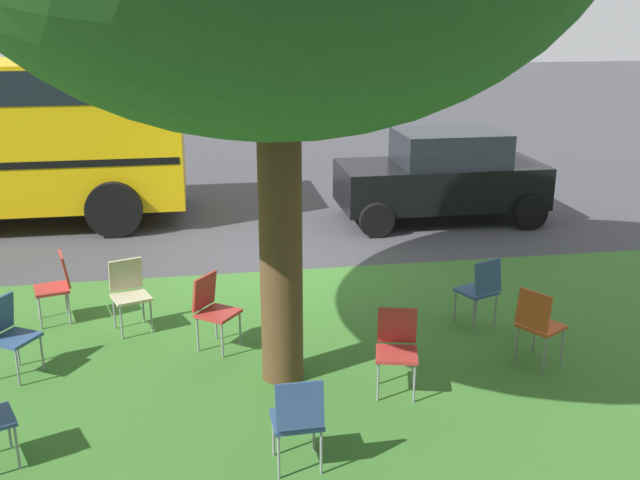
{
  "coord_description": "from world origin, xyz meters",
  "views": [
    {
      "loc": [
        0.87,
        10.5,
        3.79
      ],
      "look_at": [
        -0.65,
        1.49,
        0.87
      ],
      "focal_mm": 41.16,
      "sensor_mm": 36.0,
      "label": 1
    }
  ],
  "objects_px": {
    "parked_car": "(442,175)",
    "chair_6": "(129,289)",
    "chair_3": "(538,321)",
    "chair_5": "(213,306)",
    "chair_1": "(397,344)",
    "chair_7": "(9,330)",
    "chair_0": "(298,416)",
    "chair_2": "(481,287)",
    "chair_4": "(57,282)"
  },
  "relations": [
    {
      "from": "chair_2",
      "to": "chair_6",
      "type": "xyz_separation_m",
      "value": [
        4.24,
        -0.63,
        0.0
      ]
    },
    {
      "from": "chair_5",
      "to": "chair_7",
      "type": "height_order",
      "value": "same"
    },
    {
      "from": "chair_1",
      "to": "parked_car",
      "type": "height_order",
      "value": "parked_car"
    },
    {
      "from": "chair_4",
      "to": "chair_6",
      "type": "xyz_separation_m",
      "value": [
        -0.9,
        0.4,
        0.0
      ]
    },
    {
      "from": "chair_0",
      "to": "chair_7",
      "type": "distance_m",
      "value": 3.55
    },
    {
      "from": "chair_3",
      "to": "chair_5",
      "type": "height_order",
      "value": "same"
    },
    {
      "from": "chair_5",
      "to": "chair_7",
      "type": "bearing_deg",
      "value": 8.33
    },
    {
      "from": "chair_1",
      "to": "chair_2",
      "type": "bearing_deg",
      "value": -136.25
    },
    {
      "from": "chair_4",
      "to": "parked_car",
      "type": "height_order",
      "value": "parked_car"
    },
    {
      "from": "chair_5",
      "to": "parked_car",
      "type": "relative_size",
      "value": 0.24
    },
    {
      "from": "chair_2",
      "to": "chair_5",
      "type": "bearing_deg",
      "value": 1.02
    },
    {
      "from": "chair_3",
      "to": "chair_6",
      "type": "relative_size",
      "value": 1.0
    },
    {
      "from": "chair_4",
      "to": "chair_2",
      "type": "bearing_deg",
      "value": 168.71
    },
    {
      "from": "chair_0",
      "to": "chair_6",
      "type": "distance_m",
      "value": 3.59
    },
    {
      "from": "parked_car",
      "to": "chair_7",
      "type": "bearing_deg",
      "value": 37.97
    },
    {
      "from": "chair_3",
      "to": "chair_7",
      "type": "relative_size",
      "value": 1.0
    },
    {
      "from": "chair_5",
      "to": "parked_car",
      "type": "height_order",
      "value": "parked_car"
    },
    {
      "from": "chair_3",
      "to": "chair_7",
      "type": "distance_m",
      "value": 5.68
    },
    {
      "from": "parked_car",
      "to": "chair_6",
      "type": "bearing_deg",
      "value": 37.36
    },
    {
      "from": "chair_0",
      "to": "chair_6",
      "type": "xyz_separation_m",
      "value": [
        1.62,
        -3.2,
        0.0
      ]
    },
    {
      "from": "chair_5",
      "to": "chair_1",
      "type": "bearing_deg",
      "value": 144.04
    },
    {
      "from": "chair_3",
      "to": "chair_5",
      "type": "xyz_separation_m",
      "value": [
        3.48,
        -1.02,
        0.0
      ]
    },
    {
      "from": "chair_3",
      "to": "chair_5",
      "type": "distance_m",
      "value": 3.63
    },
    {
      "from": "chair_7",
      "to": "parked_car",
      "type": "bearing_deg",
      "value": -142.03
    },
    {
      "from": "chair_1",
      "to": "chair_3",
      "type": "bearing_deg",
      "value": -169.95
    },
    {
      "from": "chair_1",
      "to": "chair_2",
      "type": "relative_size",
      "value": 1.0
    },
    {
      "from": "chair_1",
      "to": "chair_2",
      "type": "distance_m",
      "value": 1.99
    },
    {
      "from": "chair_3",
      "to": "chair_6",
      "type": "distance_m",
      "value": 4.78
    },
    {
      "from": "chair_2",
      "to": "chair_4",
      "type": "distance_m",
      "value": 5.24
    },
    {
      "from": "chair_0",
      "to": "chair_5",
      "type": "relative_size",
      "value": 1.0
    },
    {
      "from": "chair_3",
      "to": "parked_car",
      "type": "height_order",
      "value": "parked_car"
    },
    {
      "from": "chair_1",
      "to": "chair_6",
      "type": "xyz_separation_m",
      "value": [
        2.8,
        -2.0,
        0.0
      ]
    },
    {
      "from": "chair_2",
      "to": "chair_5",
      "type": "distance_m",
      "value": 3.25
    },
    {
      "from": "chair_0",
      "to": "chair_5",
      "type": "height_order",
      "value": "same"
    },
    {
      "from": "chair_4",
      "to": "chair_7",
      "type": "height_order",
      "value": "same"
    },
    {
      "from": "chair_1",
      "to": "chair_5",
      "type": "distance_m",
      "value": 2.24
    },
    {
      "from": "chair_0",
      "to": "chair_7",
      "type": "bearing_deg",
      "value": -38.27
    },
    {
      "from": "chair_7",
      "to": "parked_car",
      "type": "xyz_separation_m",
      "value": [
        -6.47,
        -5.05,
        0.32
      ]
    },
    {
      "from": "chair_1",
      "to": "chair_0",
      "type": "bearing_deg",
      "value": 45.35
    },
    {
      "from": "chair_4",
      "to": "chair_7",
      "type": "distance_m",
      "value": 1.42
    },
    {
      "from": "chair_2",
      "to": "chair_3",
      "type": "distance_m",
      "value": 1.1
    },
    {
      "from": "chair_4",
      "to": "chair_5",
      "type": "distance_m",
      "value": 2.18
    },
    {
      "from": "chair_4",
      "to": "chair_1",
      "type": "bearing_deg",
      "value": 147.05
    },
    {
      "from": "parked_car",
      "to": "chair_1",
      "type": "bearing_deg",
      "value": 67.52
    },
    {
      "from": "chair_5",
      "to": "chair_7",
      "type": "xyz_separation_m",
      "value": [
        2.15,
        0.31,
        0.0
      ]
    },
    {
      "from": "chair_0",
      "to": "chair_3",
      "type": "xyz_separation_m",
      "value": [
        -2.85,
        -1.49,
        0.0
      ]
    },
    {
      "from": "chair_6",
      "to": "parked_car",
      "type": "xyz_separation_m",
      "value": [
        -5.31,
        -4.05,
        0.32
      ]
    },
    {
      "from": "chair_2",
      "to": "chair_4",
      "type": "height_order",
      "value": "same"
    },
    {
      "from": "chair_6",
      "to": "chair_7",
      "type": "distance_m",
      "value": 1.54
    },
    {
      "from": "chair_0",
      "to": "chair_1",
      "type": "xyz_separation_m",
      "value": [
        -1.18,
        -1.2,
        0.0
      ]
    }
  ]
}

